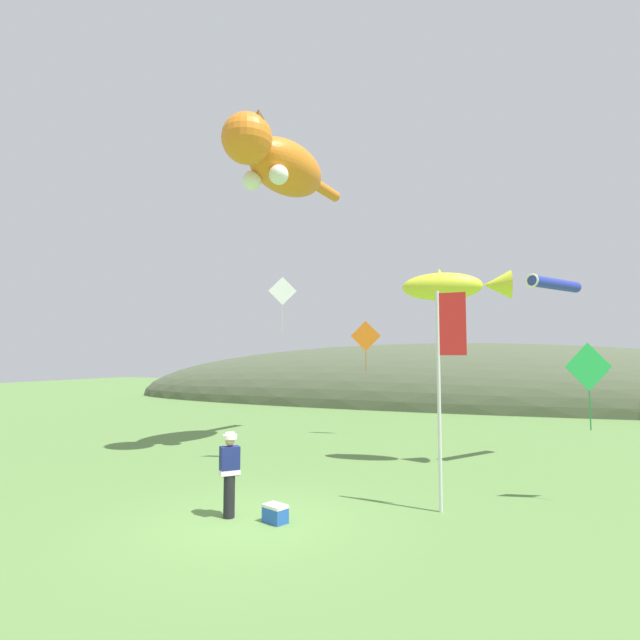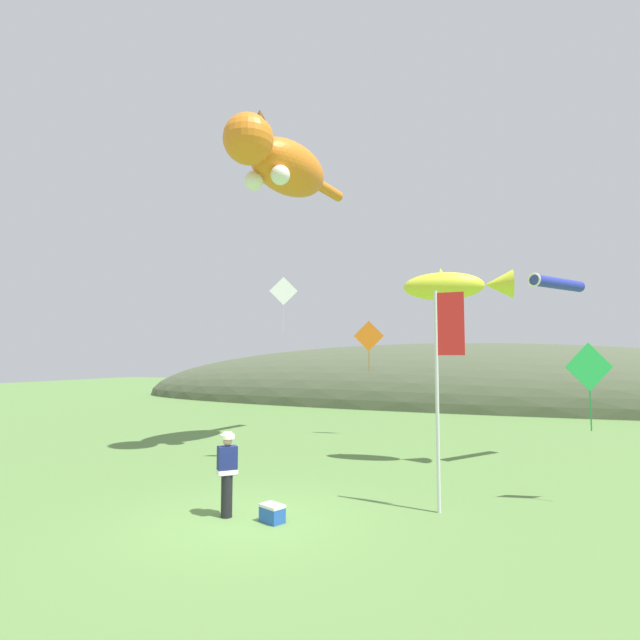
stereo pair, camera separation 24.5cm
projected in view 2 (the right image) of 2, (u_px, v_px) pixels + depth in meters
name	position (u px, v px, depth m)	size (l,w,h in m)	color
ground_plane	(244.00, 523.00, 10.19)	(120.00, 120.00, 0.00)	#5B8442
distant_hill_ridge	(489.00, 405.00, 35.44)	(54.90, 14.03, 8.94)	#4C563D
festival_attendant	(227.00, 471.00, 10.61)	(0.48, 0.48, 1.77)	black
kite_spool	(273.00, 508.00, 10.82)	(0.14, 0.20, 0.20)	olive
picnic_cooler	(272.00, 513.00, 10.22)	(0.57, 0.48, 0.36)	blue
festival_banner_pole	(443.00, 366.00, 11.04)	(0.66, 0.08, 4.87)	silver
kite_giant_cat	(281.00, 164.00, 18.91)	(2.62, 7.59, 2.31)	orange
kite_fish_windsock	(455.00, 286.00, 15.73)	(3.42, 1.39, 1.02)	yellow
kite_tube_streamer	(557.00, 283.00, 16.02)	(1.78, 2.44, 0.44)	#2633A5
kite_diamond_white	(284.00, 292.00, 16.11)	(0.81, 0.45, 1.82)	white
kite_diamond_orange	(369.00, 336.00, 21.65)	(1.27, 0.37, 2.22)	orange
kite_diamond_green	(589.00, 368.00, 11.50)	(1.03, 0.48, 2.03)	green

